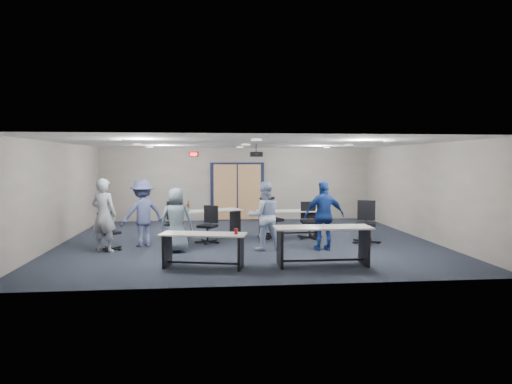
{
  "coord_description": "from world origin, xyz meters",
  "views": [
    {
      "loc": [
        -1.03,
        -12.43,
        2.23
      ],
      "look_at": [
        0.21,
        -0.3,
        1.38
      ],
      "focal_mm": 32.0,
      "sensor_mm": 36.0,
      "label": 1
    }
  ],
  "objects": [
    {
      "name": "ceiling",
      "position": [
        0.0,
        0.0,
        2.7
      ],
      "size": [
        10.0,
        9.0,
        0.04
      ],
      "primitive_type": "cube",
      "color": "white",
      "rests_on": "back_wall"
    },
    {
      "name": "chair_loose_left",
      "position": [
        -3.51,
        -0.9,
        0.47
      ],
      "size": [
        0.83,
        0.83,
        0.94
      ],
      "primitive_type": null,
      "rotation": [
        0.0,
        0.0,
        0.83
      ],
      "color": "black",
      "rests_on": "floor"
    },
    {
      "name": "back_wall",
      "position": [
        0.0,
        4.5,
        1.35
      ],
      "size": [
        10.0,
        0.04,
        2.7
      ],
      "primitive_type": "cube",
      "color": "slate",
      "rests_on": "floor"
    },
    {
      "name": "double_door",
      "position": [
        0.0,
        4.46,
        1.05
      ],
      "size": [
        2.0,
        0.07,
        2.2
      ],
      "color": "black",
      "rests_on": "back_wall"
    },
    {
      "name": "left_wall",
      "position": [
        -5.0,
        0.0,
        1.35
      ],
      "size": [
        0.04,
        9.0,
        2.7
      ],
      "primitive_type": "cube",
      "color": "slate",
      "rests_on": "floor"
    },
    {
      "name": "front_wall",
      "position": [
        0.0,
        -4.5,
        1.35
      ],
      "size": [
        10.0,
        0.04,
        2.7
      ],
      "primitive_type": "cube",
      "color": "slate",
      "rests_on": "floor"
    },
    {
      "name": "floor",
      "position": [
        0.0,
        0.0,
        0.0
      ],
      "size": [
        10.0,
        10.0,
        0.0
      ],
      "primitive_type": "plane",
      "color": "black",
      "rests_on": "ground"
    },
    {
      "name": "right_wall",
      "position": [
        5.0,
        0.0,
        1.35
      ],
      "size": [
        0.04,
        9.0,
        2.7
      ],
      "primitive_type": "cube",
      "color": "slate",
      "rests_on": "floor"
    },
    {
      "name": "chair_loose_right",
      "position": [
        3.15,
        -0.65,
        0.57
      ],
      "size": [
        0.92,
        0.92,
        1.14
      ],
      "primitive_type": null,
      "rotation": [
        0.0,
        0.0,
        -0.36
      ],
      "color": "black",
      "rests_on": "floor"
    },
    {
      "name": "chair_back_a",
      "position": [
        -2.0,
        0.13,
        0.54
      ],
      "size": [
        0.7,
        0.7,
        1.09
      ],
      "primitive_type": null,
      "rotation": [
        0.0,
        0.0,
        -0.03
      ],
      "color": "black",
      "rests_on": "floor"
    },
    {
      "name": "table_back_right",
      "position": [
        1.29,
        0.64,
        0.52
      ],
      "size": [
        1.9,
        0.68,
        0.77
      ],
      "rotation": [
        0.0,
        0.0,
        0.02
      ],
      "color": "beige",
      "rests_on": "floor"
    },
    {
      "name": "table_front_right",
      "position": [
        1.35,
        -3.07,
        0.57
      ],
      "size": [
        2.05,
        0.7,
        0.83
      ],
      "rotation": [
        0.0,
        0.0,
        -0.01
      ],
      "color": "beige",
      "rests_on": "floor"
    },
    {
      "name": "ceiling_projector",
      "position": [
        0.3,
        0.5,
        2.4
      ],
      "size": [
        0.35,
        0.32,
        0.37
      ],
      "color": "black",
      "rests_on": "ceiling"
    },
    {
      "name": "person_back",
      "position": [
        -2.76,
        -0.49,
        0.87
      ],
      "size": [
        1.3,
        1.11,
        1.74
      ],
      "primitive_type": "imported",
      "rotation": [
        0.0,
        0.0,
        3.65
      ],
      "color": "#464F7F",
      "rests_on": "floor"
    },
    {
      "name": "person_gray",
      "position": [
        -3.59,
        -1.1,
        0.9
      ],
      "size": [
        0.77,
        0.64,
        1.8
      ],
      "primitive_type": "imported",
      "rotation": [
        0.0,
        0.0,
        2.78
      ],
      "color": "#999EA7",
      "rests_on": "floor"
    },
    {
      "name": "table_back_left",
      "position": [
        -1.12,
        0.48,
        0.56
      ],
      "size": [
        2.11,
        1.42,
        1.12
      ],
      "rotation": [
        0.0,
        0.0,
        0.41
      ],
      "color": "beige",
      "rests_on": "floor"
    },
    {
      "name": "exit_sign",
      "position": [
        -1.6,
        4.44,
        2.45
      ],
      "size": [
        0.32,
        0.07,
        0.18
      ],
      "color": "black",
      "rests_on": "back_wall"
    },
    {
      "name": "person_lightblue",
      "position": [
        0.32,
        -1.26,
        0.85
      ],
      "size": [
        0.9,
        0.74,
        1.7
      ],
      "primitive_type": "imported",
      "rotation": [
        0.0,
        0.0,
        3.27
      ],
      "color": "#B2C5EB",
      "rests_on": "floor"
    },
    {
      "name": "ceiling_can_lights",
      "position": [
        0.0,
        0.25,
        2.67
      ],
      "size": [
        6.24,
        5.74,
        0.02
      ],
      "primitive_type": null,
      "color": "silver",
      "rests_on": "ceiling"
    },
    {
      "name": "table_front_left",
      "position": [
        -1.15,
        -3.01,
        0.49
      ],
      "size": [
        1.85,
        0.98,
        0.83
      ],
      "rotation": [
        0.0,
        0.0,
        -0.23
      ],
      "color": "beige",
      "rests_on": "floor"
    },
    {
      "name": "person_plaid",
      "position": [
        -1.83,
        -1.31,
        0.79
      ],
      "size": [
        0.8,
        0.55,
        1.58
      ],
      "primitive_type": "imported",
      "rotation": [
        0.0,
        0.0,
        3.07
      ],
      "color": "slate",
      "rests_on": "floor"
    },
    {
      "name": "chair_back_c",
      "position": [
        0.74,
        0.42,
        0.58
      ],
      "size": [
        0.98,
        0.98,
        1.16
      ],
      "primitive_type": null,
      "rotation": [
        0.0,
        0.0,
        0.46
      ],
      "color": "black",
      "rests_on": "floor"
    },
    {
      "name": "chair_back_b",
      "position": [
        -1.09,
        -0.17,
        0.5
      ],
      "size": [
        0.85,
        0.85,
        1.0
      ],
      "primitive_type": null,
      "rotation": [
        0.0,
        0.0,
        -0.49
      ],
      "color": "black",
      "rests_on": "floor"
    },
    {
      "name": "chair_back_d",
      "position": [
        1.8,
        0.25,
        0.52
      ],
      "size": [
        0.67,
        0.67,
        1.04
      ],
      "primitive_type": null,
      "rotation": [
        0.0,
        0.0,
        -0.03
      ],
      "color": "black",
      "rests_on": "floor"
    },
    {
      "name": "person_navy",
      "position": [
        1.8,
        -1.43,
        0.86
      ],
      "size": [
        1.03,
        0.46,
        1.73
      ],
      "primitive_type": "imported",
      "rotation": [
        0.0,
        0.0,
        3.18
      ],
      "color": "navy",
      "rests_on": "floor"
    }
  ]
}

